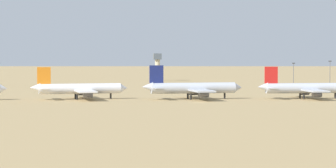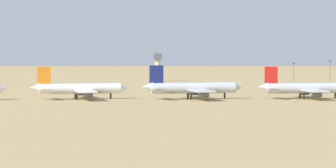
{
  "view_description": "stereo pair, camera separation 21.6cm",
  "coord_description": "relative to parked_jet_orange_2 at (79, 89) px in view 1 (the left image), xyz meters",
  "views": [
    {
      "loc": [
        -39.86,
        -312.29,
        20.75
      ],
      "look_at": [
        -10.0,
        29.58,
        6.0
      ],
      "focal_mm": 85.9,
      "sensor_mm": 36.0,
      "label": 1
    },
    {
      "loc": [
        -39.65,
        -312.31,
        20.75
      ],
      "look_at": [
        -10.0,
        29.58,
        6.0
      ],
      "focal_mm": 85.9,
      "sensor_mm": 36.0,
      "label": 2
    }
  ],
  "objects": [
    {
      "name": "ground",
      "position": [
        47.75,
        -23.2,
        -4.43
      ],
      "size": [
        4000.0,
        4000.0,
        0.0
      ],
      "primitive_type": "plane",
      "color": "tan"
    },
    {
      "name": "ridge_west",
      "position": [
        96.35,
        1165.82,
        53.05
      ],
      "size": [
        286.45,
        204.75,
        114.95
      ],
      "primitive_type": "pyramid",
      "rotation": [
        0.0,
        0.0,
        -0.04
      ],
      "color": "gray",
      "rests_on": "ground"
    },
    {
      "name": "parked_jet_orange_2",
      "position": [
        0.0,
        0.0,
        0.0
      ],
      "size": [
        40.85,
        34.78,
        13.52
      ],
      "rotation": [
        0.0,
        0.0,
        0.16
      ],
      "color": "white",
      "rests_on": "ground"
    },
    {
      "name": "parked_jet_navy_3",
      "position": [
        47.05,
        -3.48,
        0.24
      ],
      "size": [
        43.09,
        36.55,
        14.24
      ],
      "rotation": [
        0.0,
        0.0,
        0.13
      ],
      "color": "silver",
      "rests_on": "ground"
    },
    {
      "name": "parked_jet_red_4",
      "position": [
        94.6,
        -4.47,
        0.04
      ],
      "size": [
        41.25,
        34.72,
        13.62
      ],
      "rotation": [
        0.0,
        0.0,
        0.06
      ],
      "color": "silver",
      "rests_on": "ground"
    },
    {
      "name": "control_tower",
      "position": [
        46.85,
        190.24,
        6.56
      ],
      "size": [
        5.2,
        5.2,
        18.22
      ],
      "color": "#C6B793",
      "rests_on": "ground"
    },
    {
      "name": "light_pole_mid",
      "position": [
        121.74,
        124.92,
        3.25
      ],
      "size": [
        1.8,
        0.5,
        13.02
      ],
      "color": "#59595E",
      "rests_on": "ground"
    },
    {
      "name": "light_pole_east",
      "position": [
        144.2,
        127.24,
        3.85
      ],
      "size": [
        1.8,
        0.5,
        14.18
      ],
      "color": "#59595E",
      "rests_on": "ground"
    }
  ]
}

